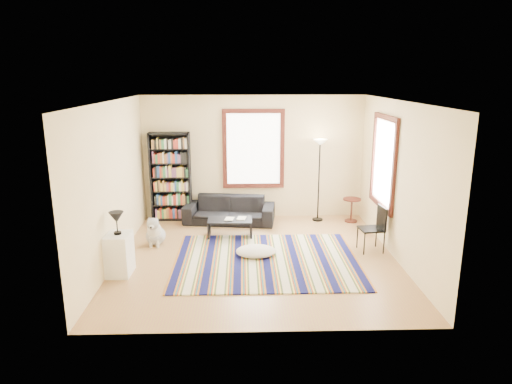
{
  "coord_description": "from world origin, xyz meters",
  "views": [
    {
      "loc": [
        -0.24,
        -7.76,
        3.23
      ],
      "look_at": [
        0.0,
        0.5,
        1.1
      ],
      "focal_mm": 32.0,
      "sensor_mm": 36.0,
      "label": 1
    }
  ],
  "objects_px": {
    "side_table": "(351,210)",
    "folding_chair": "(371,229)",
    "coffee_table": "(230,228)",
    "sofa": "(229,210)",
    "dog": "(155,230)",
    "white_cabinet": "(119,254)",
    "floor_lamp": "(319,181)",
    "floor_cushion": "(256,251)",
    "bookshelf": "(171,177)"
  },
  "relations": [
    {
      "from": "bookshelf",
      "to": "coffee_table",
      "type": "distance_m",
      "value": 1.97
    },
    {
      "from": "coffee_table",
      "to": "sofa",
      "type": "bearing_deg",
      "value": 92.42
    },
    {
      "from": "sofa",
      "to": "floor_lamp",
      "type": "height_order",
      "value": "floor_lamp"
    },
    {
      "from": "floor_lamp",
      "to": "white_cabinet",
      "type": "xyz_separation_m",
      "value": [
        -3.76,
        -2.8,
        -0.58
      ]
    },
    {
      "from": "bookshelf",
      "to": "folding_chair",
      "type": "relative_size",
      "value": 2.33
    },
    {
      "from": "folding_chair",
      "to": "bookshelf",
      "type": "bearing_deg",
      "value": 146.15
    },
    {
      "from": "bookshelf",
      "to": "white_cabinet",
      "type": "xyz_separation_m",
      "value": [
        -0.43,
        -2.97,
        -0.65
      ]
    },
    {
      "from": "sofa",
      "to": "white_cabinet",
      "type": "relative_size",
      "value": 2.86
    },
    {
      "from": "floor_lamp",
      "to": "white_cabinet",
      "type": "relative_size",
      "value": 2.66
    },
    {
      "from": "floor_lamp",
      "to": "side_table",
      "type": "xyz_separation_m",
      "value": [
        0.74,
        -0.13,
        -0.66
      ]
    },
    {
      "from": "floor_cushion",
      "to": "folding_chair",
      "type": "bearing_deg",
      "value": 5.25
    },
    {
      "from": "white_cabinet",
      "to": "dog",
      "type": "height_order",
      "value": "white_cabinet"
    },
    {
      "from": "white_cabinet",
      "to": "floor_cushion",
      "type": "bearing_deg",
      "value": 19.07
    },
    {
      "from": "side_table",
      "to": "white_cabinet",
      "type": "distance_m",
      "value": 5.23
    },
    {
      "from": "side_table",
      "to": "dog",
      "type": "bearing_deg",
      "value": -162.5
    },
    {
      "from": "sofa",
      "to": "floor_lamp",
      "type": "relative_size",
      "value": 1.08
    },
    {
      "from": "coffee_table",
      "to": "folding_chair",
      "type": "xyz_separation_m",
      "value": [
        2.66,
        -0.89,
        0.25
      ]
    },
    {
      "from": "floor_cushion",
      "to": "floor_lamp",
      "type": "xyz_separation_m",
      "value": [
        1.47,
        2.09,
        0.84
      ]
    },
    {
      "from": "floor_lamp",
      "to": "side_table",
      "type": "relative_size",
      "value": 3.44
    },
    {
      "from": "floor_cushion",
      "to": "floor_lamp",
      "type": "height_order",
      "value": "floor_lamp"
    },
    {
      "from": "bookshelf",
      "to": "folding_chair",
      "type": "xyz_separation_m",
      "value": [
        4.02,
        -2.06,
        -0.57
      ]
    },
    {
      "from": "bookshelf",
      "to": "folding_chair",
      "type": "bearing_deg",
      "value": -27.16
    },
    {
      "from": "bookshelf",
      "to": "side_table",
      "type": "relative_size",
      "value": 3.7
    },
    {
      "from": "floor_cushion",
      "to": "floor_lamp",
      "type": "distance_m",
      "value": 2.69
    },
    {
      "from": "floor_lamp",
      "to": "floor_cushion",
      "type": "bearing_deg",
      "value": -125.11
    },
    {
      "from": "sofa",
      "to": "white_cabinet",
      "type": "distance_m",
      "value": 3.22
    },
    {
      "from": "floor_cushion",
      "to": "folding_chair",
      "type": "distance_m",
      "value": 2.2
    },
    {
      "from": "coffee_table",
      "to": "folding_chair",
      "type": "height_order",
      "value": "folding_chair"
    },
    {
      "from": "floor_cushion",
      "to": "dog",
      "type": "distance_m",
      "value": 2.06
    },
    {
      "from": "coffee_table",
      "to": "floor_lamp",
      "type": "xyz_separation_m",
      "value": [
        1.97,
        1.01,
        0.75
      ]
    },
    {
      "from": "bookshelf",
      "to": "floor_lamp",
      "type": "xyz_separation_m",
      "value": [
        3.33,
        -0.17,
        -0.07
      ]
    },
    {
      "from": "white_cabinet",
      "to": "dog",
      "type": "xyz_separation_m",
      "value": [
        0.34,
        1.36,
        -0.05
      ]
    },
    {
      "from": "coffee_table",
      "to": "white_cabinet",
      "type": "bearing_deg",
      "value": -134.88
    },
    {
      "from": "coffee_table",
      "to": "white_cabinet",
      "type": "height_order",
      "value": "white_cabinet"
    },
    {
      "from": "dog",
      "to": "bookshelf",
      "type": "bearing_deg",
      "value": 88.14
    },
    {
      "from": "floor_cushion",
      "to": "folding_chair",
      "type": "xyz_separation_m",
      "value": [
        2.16,
        0.2,
        0.34
      ]
    },
    {
      "from": "side_table",
      "to": "folding_chair",
      "type": "distance_m",
      "value": 1.77
    },
    {
      "from": "coffee_table",
      "to": "white_cabinet",
      "type": "distance_m",
      "value": 2.54
    },
    {
      "from": "floor_lamp",
      "to": "folding_chair",
      "type": "height_order",
      "value": "floor_lamp"
    },
    {
      "from": "floor_cushion",
      "to": "white_cabinet",
      "type": "bearing_deg",
      "value": -162.83
    },
    {
      "from": "bookshelf",
      "to": "dog",
      "type": "xyz_separation_m",
      "value": [
        -0.09,
        -1.61,
        -0.7
      ]
    },
    {
      "from": "bookshelf",
      "to": "folding_chair",
      "type": "distance_m",
      "value": 4.55
    },
    {
      "from": "folding_chair",
      "to": "sofa",
      "type": "bearing_deg",
      "value": 139.76
    },
    {
      "from": "coffee_table",
      "to": "side_table",
      "type": "relative_size",
      "value": 1.67
    },
    {
      "from": "coffee_table",
      "to": "dog",
      "type": "height_order",
      "value": "dog"
    },
    {
      "from": "sofa",
      "to": "floor_cushion",
      "type": "height_order",
      "value": "sofa"
    },
    {
      "from": "side_table",
      "to": "white_cabinet",
      "type": "xyz_separation_m",
      "value": [
        -4.5,
        -2.67,
        0.08
      ]
    },
    {
      "from": "floor_cushion",
      "to": "folding_chair",
      "type": "height_order",
      "value": "folding_chair"
    },
    {
      "from": "bookshelf",
      "to": "white_cabinet",
      "type": "relative_size",
      "value": 2.86
    },
    {
      "from": "floor_cushion",
      "to": "side_table",
      "type": "height_order",
      "value": "side_table"
    }
  ]
}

